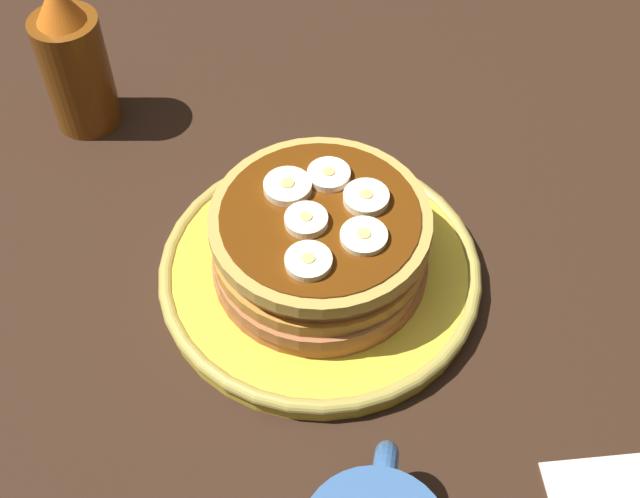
{
  "coord_description": "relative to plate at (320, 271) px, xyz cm",
  "views": [
    {
      "loc": [
        -37.6,
        -6.69,
        52.02
      ],
      "look_at": [
        0.0,
        0.0,
        3.8
      ],
      "focal_mm": 46.18,
      "sensor_mm": 36.0,
      "label": 1
    }
  ],
  "objects": [
    {
      "name": "ground_plane",
      "position": [
        0.0,
        0.0,
        -2.55
      ],
      "size": [
        140.0,
        140.0,
        3.0
      ],
      "primitive_type": "cube",
      "color": "black"
    },
    {
      "name": "plate",
      "position": [
        0.0,
        0.0,
        0.0
      ],
      "size": [
        24.89,
        24.89,
        1.95
      ],
      "color": "yellow",
      "rests_on": "ground_plane"
    },
    {
      "name": "pancake_stack",
      "position": [
        0.08,
        0.17,
        3.63
      ],
      "size": [
        17.11,
        16.54,
        6.14
      ],
      "color": "#AB6134",
      "rests_on": "plate"
    },
    {
      "name": "banana_slice_0",
      "position": [
        -0.94,
        0.82,
        6.96
      ],
      "size": [
        3.09,
        3.09,
        0.87
      ],
      "color": "#F9E4BA",
      "rests_on": "pancake_stack"
    },
    {
      "name": "banana_slice_1",
      "position": [
        -1.62,
        -3.37,
        6.87
      ],
      "size": [
        3.34,
        3.34,
        0.7
      ],
      "color": "beige",
      "rests_on": "pancake_stack"
    },
    {
      "name": "banana_slice_2",
      "position": [
        1.98,
        2.75,
        6.95
      ],
      "size": [
        3.54,
        3.54,
        0.86
      ],
      "color": "#F5E5B5",
      "rests_on": "pancake_stack"
    },
    {
      "name": "banana_slice_3",
      "position": [
        3.69,
        -0.02,
        6.92
      ],
      "size": [
        3.22,
        3.22,
        0.81
      ],
      "color": "#F8E3C5",
      "rests_on": "pancake_stack"
    },
    {
      "name": "banana_slice_4",
      "position": [
        -4.45,
        0.1,
        6.91
      ],
      "size": [
        3.26,
        3.26,
        0.78
      ],
      "color": "#F3ECB6",
      "rests_on": "pancake_stack"
    },
    {
      "name": "banana_slice_5",
      "position": [
        1.87,
        -3.03,
        6.97
      ],
      "size": [
        3.34,
        3.34,
        0.9
      ],
      "color": "#EFE7C1",
      "rests_on": "pancake_stack"
    },
    {
      "name": "syrup_bottle",
      "position": [
        14.39,
        24.1,
        5.34
      ],
      "size": [
        5.87,
        5.87,
        14.33
      ],
      "color": "brown",
      "rests_on": "ground_plane"
    }
  ]
}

